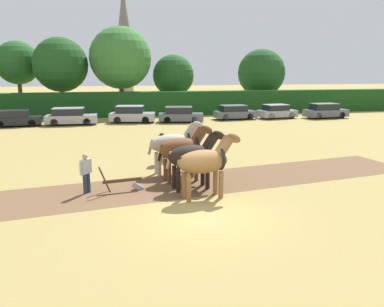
{
  "coord_description": "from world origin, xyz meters",
  "views": [
    {
      "loc": [
        -2.93,
        -11.47,
        4.67
      ],
      "look_at": [
        0.66,
        4.45,
        1.1
      ],
      "focal_mm": 35.0,
      "sensor_mm": 36.0,
      "label": 1
    }
  ],
  "objects_px": {
    "tree_center_right": "(120,58)",
    "church_spire": "(125,40)",
    "parked_car_far_right": "(277,112)",
    "draft_horse_lead_left": "(206,161)",
    "farmer_beside_team": "(162,146)",
    "farmer_at_plow": "(86,171)",
    "draft_horse_lead_right": "(193,156)",
    "parked_car_center_left": "(71,117)",
    "parked_car_center_right": "(180,115)",
    "tree_center_left": "(18,63)",
    "tree_right": "(173,76)",
    "tree_far_right": "(261,73)",
    "parked_car_right": "(235,112)",
    "draft_horse_trail_right": "(174,143)",
    "parked_car_left": "(16,119)",
    "parked_car_center": "(132,114)",
    "tree_center": "(60,65)",
    "draft_horse_trail_left": "(183,149)",
    "plow": "(126,183)",
    "parked_car_end_right": "(325,111)"
  },
  "relations": [
    {
      "from": "church_spire",
      "to": "draft_horse_lead_left",
      "type": "relative_size",
      "value": 7.26
    },
    {
      "from": "tree_center_right",
      "to": "church_spire",
      "type": "distance_m",
      "value": 27.97
    },
    {
      "from": "draft_horse_trail_right",
      "to": "parked_car_end_right",
      "type": "height_order",
      "value": "draft_horse_trail_right"
    },
    {
      "from": "tree_far_right",
      "to": "draft_horse_trail_right",
      "type": "xyz_separation_m",
      "value": [
        -15.99,
        -27.85,
        -3.11
      ]
    },
    {
      "from": "draft_horse_lead_left",
      "to": "farmer_beside_team",
      "type": "height_order",
      "value": "draft_horse_lead_left"
    },
    {
      "from": "parked_car_left",
      "to": "parked_car_center",
      "type": "relative_size",
      "value": 0.95
    },
    {
      "from": "tree_center_right",
      "to": "parked_car_center_right",
      "type": "relative_size",
      "value": 2.18
    },
    {
      "from": "farmer_beside_team",
      "to": "parked_car_right",
      "type": "relative_size",
      "value": 0.38
    },
    {
      "from": "parked_car_center_right",
      "to": "parked_car_end_right",
      "type": "bearing_deg",
      "value": 9.8
    },
    {
      "from": "draft_horse_lead_right",
      "to": "parked_car_left",
      "type": "bearing_deg",
      "value": 110.2
    },
    {
      "from": "tree_center_right",
      "to": "tree_right",
      "type": "relative_size",
      "value": 1.43
    },
    {
      "from": "draft_horse_lead_right",
      "to": "draft_horse_trail_left",
      "type": "relative_size",
      "value": 1.01
    },
    {
      "from": "parked_car_center_left",
      "to": "parked_car_center_right",
      "type": "bearing_deg",
      "value": -0.51
    },
    {
      "from": "draft_horse_lead_right",
      "to": "draft_horse_trail_left",
      "type": "xyz_separation_m",
      "value": [
        -0.18,
        1.24,
        0.04
      ]
    },
    {
      "from": "tree_center",
      "to": "tree_center_right",
      "type": "relative_size",
      "value": 0.87
    },
    {
      "from": "parked_car_end_right",
      "to": "parked_car_center",
      "type": "bearing_deg",
      "value": 174.23
    },
    {
      "from": "farmer_at_plow",
      "to": "parked_car_center_right",
      "type": "bearing_deg",
      "value": 108.01
    },
    {
      "from": "plow",
      "to": "parked_car_right",
      "type": "bearing_deg",
      "value": 52.7
    },
    {
      "from": "tree_center_right",
      "to": "farmer_at_plow",
      "type": "distance_m",
      "value": 28.92
    },
    {
      "from": "parked_car_center_right",
      "to": "parked_car_right",
      "type": "bearing_deg",
      "value": 19.85
    },
    {
      "from": "tree_far_right",
      "to": "farmer_beside_team",
      "type": "distance_m",
      "value": 30.76
    },
    {
      "from": "draft_horse_lead_left",
      "to": "parked_car_center_right",
      "type": "height_order",
      "value": "draft_horse_lead_left"
    },
    {
      "from": "draft_horse_trail_left",
      "to": "draft_horse_trail_right",
      "type": "bearing_deg",
      "value": 89.65
    },
    {
      "from": "parked_car_far_right",
      "to": "tree_center",
      "type": "bearing_deg",
      "value": 152.96
    },
    {
      "from": "tree_far_right",
      "to": "plow",
      "type": "relative_size",
      "value": 4.18
    },
    {
      "from": "tree_center",
      "to": "draft_horse_trail_left",
      "type": "distance_m",
      "value": 29.2
    },
    {
      "from": "draft_horse_lead_right",
      "to": "parked_car_end_right",
      "type": "relative_size",
      "value": 0.58
    },
    {
      "from": "draft_horse_lead_left",
      "to": "farmer_at_plow",
      "type": "height_order",
      "value": "draft_horse_lead_left"
    },
    {
      "from": "draft_horse_trail_left",
      "to": "parked_car_center_right",
      "type": "relative_size",
      "value": 0.59
    },
    {
      "from": "draft_horse_trail_right",
      "to": "parked_car_left",
      "type": "distance_m",
      "value": 21.29
    },
    {
      "from": "draft_horse_trail_right",
      "to": "parked_car_center",
      "type": "bearing_deg",
      "value": 84.36
    },
    {
      "from": "tree_center_right",
      "to": "farmer_beside_team",
      "type": "distance_m",
      "value": 24.75
    },
    {
      "from": "farmer_at_plow",
      "to": "parked_car_center_right",
      "type": "xyz_separation_m",
      "value": [
        7.61,
        20.0,
        -0.2
      ]
    },
    {
      "from": "parked_car_center",
      "to": "farmer_beside_team",
      "type": "bearing_deg",
      "value": -77.33
    },
    {
      "from": "tree_center_right",
      "to": "parked_car_right",
      "type": "xyz_separation_m",
      "value": [
        10.77,
        -7.34,
        -5.47
      ]
    },
    {
      "from": "draft_horse_trail_right",
      "to": "parked_car_far_right",
      "type": "xyz_separation_m",
      "value": [
        13.97,
        18.71,
        -0.73
      ]
    },
    {
      "from": "tree_right",
      "to": "parked_car_center_left",
      "type": "bearing_deg",
      "value": -140.1
    },
    {
      "from": "tree_center",
      "to": "parked_car_end_right",
      "type": "relative_size",
      "value": 1.85
    },
    {
      "from": "farmer_at_plow",
      "to": "parked_car_center",
      "type": "height_order",
      "value": "parked_car_center"
    },
    {
      "from": "parked_car_far_right",
      "to": "tree_center_left",
      "type": "bearing_deg",
      "value": 151.96
    },
    {
      "from": "parked_car_center",
      "to": "farmer_at_plow",
      "type": "bearing_deg",
      "value": -87.48
    },
    {
      "from": "farmer_at_plow",
      "to": "parked_car_end_right",
      "type": "relative_size",
      "value": 0.35
    },
    {
      "from": "draft_horse_trail_left",
      "to": "farmer_beside_team",
      "type": "distance_m",
      "value": 3.31
    },
    {
      "from": "church_spire",
      "to": "parked_car_far_right",
      "type": "distance_m",
      "value": 38.73
    },
    {
      "from": "farmer_at_plow",
      "to": "draft_horse_lead_right",
      "type": "bearing_deg",
      "value": 34.43
    },
    {
      "from": "farmer_beside_team",
      "to": "parked_car_far_right",
      "type": "xyz_separation_m",
      "value": [
        14.27,
        16.71,
        -0.22
      ]
    },
    {
      "from": "tree_right",
      "to": "tree_far_right",
      "type": "bearing_deg",
      "value": 1.99
    },
    {
      "from": "tree_center_left",
      "to": "draft_horse_trail_left",
      "type": "bearing_deg",
      "value": -67.29
    },
    {
      "from": "parked_car_right",
      "to": "church_spire",
      "type": "bearing_deg",
      "value": 101.22
    },
    {
      "from": "tree_right",
      "to": "parked_car_center_left",
      "type": "height_order",
      "value": "tree_right"
    }
  ]
}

